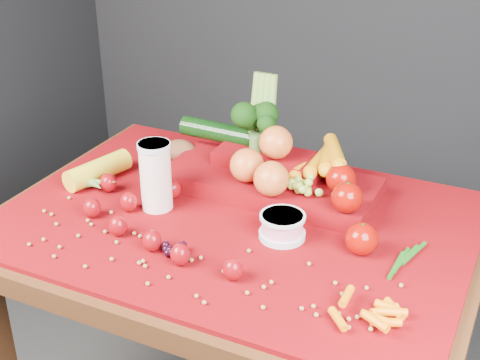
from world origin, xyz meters
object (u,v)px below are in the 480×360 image
at_px(table, 236,256).
at_px(yogurt_bowl, 282,225).
at_px(milk_glass, 156,173).
at_px(produce_mound, 276,170).

distance_m(table, yogurt_bowl, 0.19).
height_order(table, milk_glass, milk_glass).
relative_size(table, yogurt_bowl, 10.75).
distance_m(yogurt_bowl, produce_mound, 0.21).
height_order(milk_glass, produce_mound, produce_mound).
relative_size(milk_glass, yogurt_bowl, 1.62).
distance_m(milk_glass, yogurt_bowl, 0.32).
xyz_separation_m(milk_glass, produce_mound, (0.22, 0.19, -0.03)).
distance_m(milk_glass, produce_mound, 0.29).
bearing_deg(yogurt_bowl, produce_mound, 116.63).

